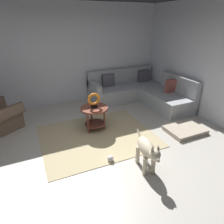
# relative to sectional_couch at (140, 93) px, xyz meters

# --- Properties ---
(ground_plane) EXTENTS (6.00, 6.00, 0.10)m
(ground_plane) POSITION_rel_sectional_couch_xyz_m (-1.99, -2.01, -0.34)
(ground_plane) COLOR #B7B2A8
(wall_back) EXTENTS (6.00, 0.12, 2.70)m
(wall_back) POSITION_rel_sectional_couch_xyz_m (-1.99, 0.93, 1.06)
(wall_back) COLOR silver
(wall_back) RESTS_ON ground_plane
(area_rug) EXTENTS (2.30, 1.90, 0.01)m
(area_rug) POSITION_rel_sectional_couch_xyz_m (-1.84, -1.31, -0.29)
(area_rug) COLOR tan
(area_rug) RESTS_ON ground_plane
(sectional_couch) EXTENTS (2.20, 2.25, 0.88)m
(sectional_couch) POSITION_rel_sectional_couch_xyz_m (0.00, 0.00, 0.00)
(sectional_couch) COLOR #9EA3A8
(sectional_couch) RESTS_ON ground_plane
(armchair) EXTENTS (0.94, 1.00, 0.88)m
(armchair) POSITION_rel_sectional_couch_xyz_m (-3.67, -0.17, 0.03)
(armchair) COLOR brown
(armchair) RESTS_ON ground_plane
(side_table) EXTENTS (0.60, 0.60, 0.54)m
(side_table) POSITION_rel_sectional_couch_xyz_m (-1.79, -1.02, 0.12)
(side_table) COLOR brown
(side_table) RESTS_ON ground_plane
(torus_sculpture) EXTENTS (0.28, 0.08, 0.33)m
(torus_sculpture) POSITION_rel_sectional_couch_xyz_m (-1.79, -1.02, 0.42)
(torus_sculpture) COLOR black
(torus_sculpture) RESTS_ON side_table
(dog_bed_mat) EXTENTS (0.80, 0.60, 0.09)m
(dog_bed_mat) POSITION_rel_sectional_couch_xyz_m (-0.01, -1.93, -0.25)
(dog_bed_mat) COLOR #B2A38E
(dog_bed_mat) RESTS_ON ground_plane
(dog) EXTENTS (0.31, 0.84, 0.63)m
(dog) POSITION_rel_sectional_couch_xyz_m (-1.47, -2.60, 0.09)
(dog) COLOR beige
(dog) RESTS_ON ground_plane
(dog_toy_ball) EXTENTS (0.11, 0.11, 0.11)m
(dog_toy_ball) POSITION_rel_sectional_couch_xyz_m (-1.92, -2.18, -0.24)
(dog_toy_ball) COLOR silver
(dog_toy_ball) RESTS_ON ground_plane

